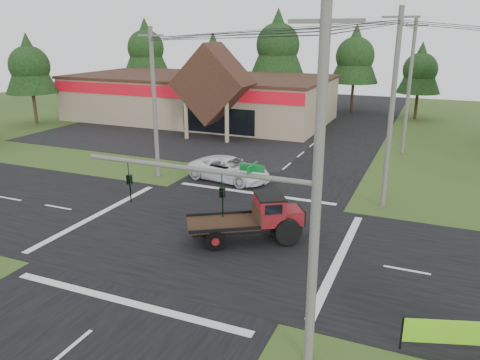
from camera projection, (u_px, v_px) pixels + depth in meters
The scene contains 19 objects.
ground at pixel (206, 234), 24.49m from camera, with size 120.00×120.00×0.00m, color #324D1B.
road_ns at pixel (206, 234), 24.49m from camera, with size 12.00×120.00×0.02m, color black.
road_ew at pixel (206, 234), 24.49m from camera, with size 120.00×12.00×0.02m, color black.
parking_apron at pixel (167, 138), 46.36m from camera, with size 28.00×14.00×0.02m, color black.
cvs_building at pixel (200, 96), 55.43m from camera, with size 30.40×18.20×9.19m.
traffic_signal_mast at pixel (261, 226), 14.41m from camera, with size 8.12×0.24×7.00m.
utility_pole_nr at pixel (317, 196), 13.41m from camera, with size 2.00×0.30×11.00m.
utility_pole_nw at pixel (154, 102), 32.85m from camera, with size 2.00×0.30×10.50m.
utility_pole_ne at pixel (392, 109), 26.75m from camera, with size 2.00×0.30×11.50m.
utility_pole_n at pixel (409, 87), 39.08m from camera, with size 2.00×0.30×11.20m.
tree_row_a at pixel (146, 46), 68.29m from camera, with size 6.72×6.72×12.12m.
tree_row_b at pixel (213, 57), 66.74m from camera, with size 5.60×5.60×10.10m.
tree_row_c at pixel (278, 43), 61.54m from camera, with size 7.28×7.28×13.13m.
tree_row_d at pixel (355, 54), 59.11m from camera, with size 6.16×6.16×11.11m.
tree_row_e at pixel (420, 68), 54.79m from camera, with size 5.04×5.04×9.09m.
tree_side_w at pixel (29, 64), 51.89m from camera, with size 5.60×5.60×10.10m.
antique_flatbed_truck at pixel (246, 218), 23.44m from camera, with size 2.23×5.83×2.44m, color #620E14, non-canonical shape.
roadside_banner at pixel (457, 336), 15.32m from camera, with size 3.63×0.11×1.24m, color #6EC61A, non-canonical shape.
white_pickup at pixel (229, 169), 33.18m from camera, with size 2.73×5.92×1.64m, color white.
Camera 1 is at (10.40, -20.00, 10.15)m, focal length 35.00 mm.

